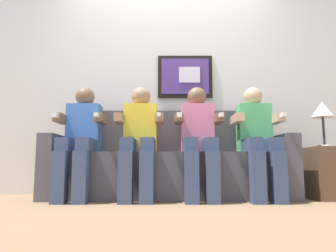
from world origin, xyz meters
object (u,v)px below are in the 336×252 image
(person_leftmost, at_px, (79,136))
(person_right_center, at_px, (197,136))
(person_left_center, at_px, (139,136))
(person_rightmost, at_px, (256,136))
(table_lamp, at_px, (321,112))
(side_table_right, at_px, (329,173))
(couch, at_px, (168,167))
(spare_remote_on_table, at_px, (326,146))

(person_leftmost, xyz_separation_m, person_right_center, (1.13, 0.00, 0.00))
(person_left_center, height_order, person_right_center, same)
(person_rightmost, height_order, table_lamp, person_rightmost)
(person_leftmost, bearing_deg, person_right_center, 0.00)
(person_leftmost, height_order, person_rightmost, same)
(table_lamp, bearing_deg, person_right_center, -175.86)
(person_left_center, relative_size, side_table_right, 2.22)
(couch, relative_size, person_right_center, 2.17)
(person_right_center, bearing_deg, side_table_right, 2.77)
(person_rightmost, relative_size, table_lamp, 2.41)
(person_right_center, distance_m, spare_remote_on_table, 1.22)
(person_rightmost, xyz_separation_m, table_lamp, (0.68, 0.09, 0.25))
(side_table_right, bearing_deg, person_leftmost, -178.54)
(side_table_right, xyz_separation_m, spare_remote_on_table, (-0.06, -0.09, 0.26))
(person_rightmost, xyz_separation_m, spare_remote_on_table, (0.65, -0.03, -0.10))
(person_leftmost, height_order, person_left_center, same)
(person_left_center, bearing_deg, person_rightmost, 0.00)
(person_leftmost, height_order, spare_remote_on_table, person_leftmost)
(couch, height_order, spare_remote_on_table, couch)
(couch, height_order, person_leftmost, person_leftmost)
(person_left_center, bearing_deg, couch, 30.78)
(person_right_center, relative_size, spare_remote_on_table, 8.54)
(person_right_center, bearing_deg, person_leftmost, 180.00)
(person_right_center, bearing_deg, person_rightmost, 0.05)
(person_rightmost, xyz_separation_m, side_table_right, (0.71, 0.06, -0.36))
(table_lamp, height_order, spare_remote_on_table, table_lamp)
(couch, bearing_deg, person_left_center, -149.22)
(table_lamp, distance_m, spare_remote_on_table, 0.37)
(side_table_right, distance_m, spare_remote_on_table, 0.28)
(person_rightmost, bearing_deg, table_lamp, 7.52)
(spare_remote_on_table, bearing_deg, person_right_center, 178.73)
(side_table_right, xyz_separation_m, table_lamp, (-0.02, 0.03, 0.61))
(person_rightmost, bearing_deg, couch, 168.79)
(person_left_center, height_order, spare_remote_on_table, person_left_center)
(couch, distance_m, side_table_right, 1.56)
(spare_remote_on_table, bearing_deg, person_left_center, 179.12)
(person_left_center, bearing_deg, person_right_center, -0.05)
(person_leftmost, xyz_separation_m, person_left_center, (0.57, 0.00, -0.00))
(couch, distance_m, person_left_center, 0.44)
(person_rightmost, bearing_deg, person_leftmost, -179.98)
(person_left_center, distance_m, side_table_right, 1.87)
(couch, bearing_deg, person_right_center, -30.82)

